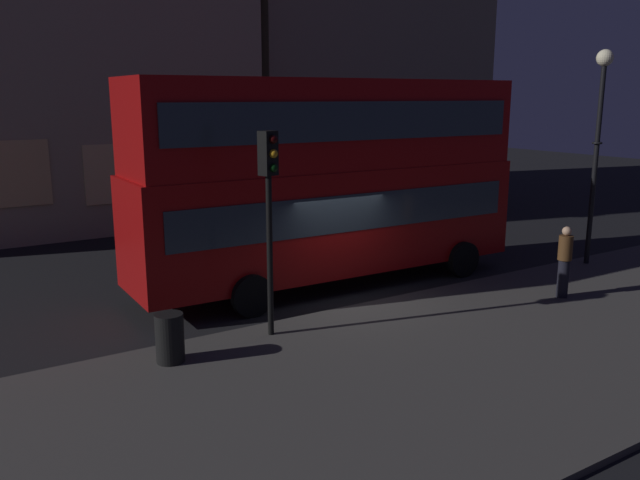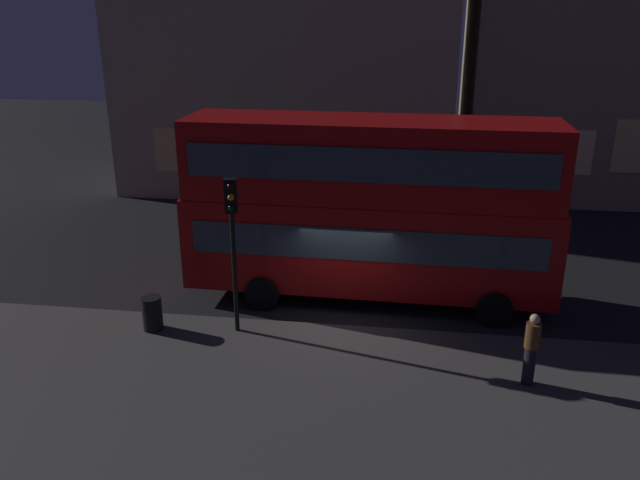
{
  "view_description": "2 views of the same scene",
  "coord_description": "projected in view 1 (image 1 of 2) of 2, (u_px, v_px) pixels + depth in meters",
  "views": [
    {
      "loc": [
        -8.6,
        -12.49,
        4.88
      ],
      "look_at": [
        -0.21,
        0.65,
        1.41
      ],
      "focal_mm": 36.61,
      "sensor_mm": 36.0,
      "label": 1
    },
    {
      "loc": [
        1.49,
        -15.73,
        8.09
      ],
      "look_at": [
        -0.68,
        0.0,
        2.24
      ],
      "focal_mm": 35.54,
      "sensor_mm": 36.0,
      "label": 2
    }
  ],
  "objects": [
    {
      "name": "ground_plane",
      "position": [
        341.0,
        300.0,
        15.86
      ],
      "size": [
        80.0,
        80.0,
        0.0
      ],
      "primitive_type": "plane",
      "color": "black"
    },
    {
      "name": "sidewalk_slab",
      "position": [
        470.0,
        357.0,
        12.3
      ],
      "size": [
        44.0,
        7.18,
        0.12
      ],
      "primitive_type": "cube",
      "color": "#423F3D",
      "rests_on": "ground"
    },
    {
      "name": "building_with_clock",
      "position": [
        31.0,
        1.0,
        23.63
      ],
      "size": [
        14.8,
        7.86,
        16.44
      ],
      "color": "tan",
      "rests_on": "ground"
    },
    {
      "name": "building_plain_facade",
      "position": [
        347.0,
        33.0,
        31.99
      ],
      "size": [
        12.71,
        7.79,
        15.75
      ],
      "color": "gray",
      "rests_on": "ground"
    },
    {
      "name": "double_decker_bus",
      "position": [
        330.0,
        173.0,
        16.58
      ],
      "size": [
        10.56,
        2.9,
        5.27
      ],
      "rotation": [
        0.0,
        0.0,
        -0.02
      ],
      "color": "#9E0C0C",
      "rests_on": "ground"
    },
    {
      "name": "traffic_light_near_kerb",
      "position": [
        269.0,
        191.0,
        12.64
      ],
      "size": [
        0.38,
        0.39,
        4.1
      ],
      "rotation": [
        0.0,
        0.0,
        0.28
      ],
      "color": "black",
      "rests_on": "sidewalk_slab"
    },
    {
      "name": "street_lamp",
      "position": [
        599.0,
        118.0,
        18.01
      ],
      "size": [
        0.46,
        0.46,
        5.98
      ],
      "color": "black",
      "rests_on": "sidewalk_slab"
    },
    {
      "name": "pedestrian",
      "position": [
        564.0,
        261.0,
        15.55
      ],
      "size": [
        0.33,
        0.33,
        1.73
      ],
      "rotation": [
        0.0,
        0.0,
        4.87
      ],
      "color": "black",
      "rests_on": "sidewalk_slab"
    },
    {
      "name": "litter_bin",
      "position": [
        170.0,
        338.0,
        11.83
      ],
      "size": [
        0.52,
        0.52,
        0.91
      ],
      "primitive_type": "cylinder",
      "color": "black",
      "rests_on": "sidewalk_slab"
    }
  ]
}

